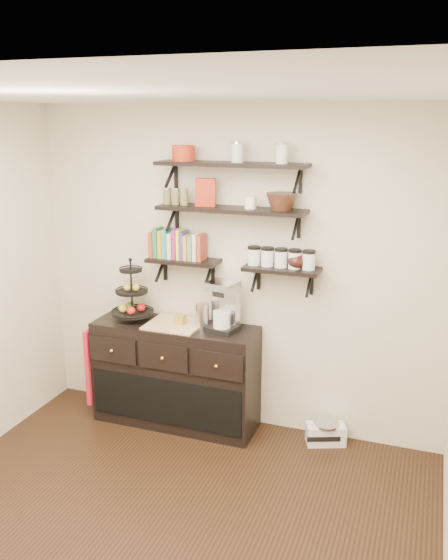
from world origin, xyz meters
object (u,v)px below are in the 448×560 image
(fruit_stand, at_px, (133,300))
(sideboard, at_px, (176,374))
(coffee_maker, at_px, (224,307))
(radio, at_px, (326,433))

(fruit_stand, bearing_deg, sideboard, -0.56)
(coffee_maker, bearing_deg, fruit_stand, -167.18)
(sideboard, bearing_deg, radio, 3.62)
(sideboard, relative_size, radio, 4.04)
(fruit_stand, height_order, coffee_maker, fruit_stand)
(radio, bearing_deg, sideboard, 162.47)
(sideboard, relative_size, coffee_maker, 3.35)
(fruit_stand, relative_size, radio, 1.50)
(coffee_maker, xyz_separation_m, radio, (0.87, 0.05, -1.01))
(sideboard, xyz_separation_m, coffee_maker, (0.43, 0.03, 0.65))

